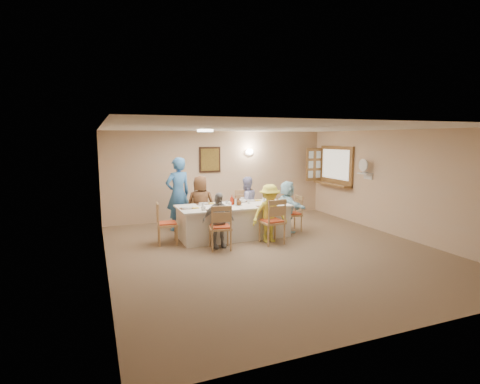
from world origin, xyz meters
name	(u,v)px	position (x,y,z in m)	size (l,w,h in m)	color
ground	(274,251)	(0.00, 0.00, 0.00)	(7.00, 7.00, 0.00)	brown
room_walls	(275,178)	(0.00, 0.00, 1.51)	(7.00, 7.00, 7.00)	#D7AF86
wall_picture	(210,160)	(-0.30, 3.46, 1.70)	(0.62, 0.05, 0.72)	#372113
wall_sconce	(249,152)	(0.90, 3.44, 1.90)	(0.26, 0.09, 0.18)	white
ceiling_light	(205,131)	(-1.00, 1.50, 2.47)	(0.36, 0.36, 0.05)	white
serving_hatch	(336,166)	(3.21, 2.40, 1.50)	(0.06, 1.50, 1.15)	brown
hatch_sill	(332,184)	(3.09, 2.40, 0.97)	(0.30, 1.50, 0.05)	brown
shutter_door	(314,164)	(2.95, 3.16, 1.50)	(0.55, 0.04, 1.00)	brown
fan_shelf	(365,174)	(3.13, 1.05, 1.40)	(0.22, 0.36, 0.03)	white
desk_fan	(364,168)	(3.10, 1.05, 1.55)	(0.30, 0.30, 0.28)	#A5A5A8
dining_table	(234,221)	(-0.39, 1.33, 0.38)	(2.60, 1.10, 0.76)	white
chair_back_left	(200,213)	(-0.99, 2.13, 0.46)	(0.44, 0.44, 0.92)	tan
chair_back_right	(244,209)	(0.21, 2.13, 0.48)	(0.46, 0.46, 0.96)	tan
chair_front_left	(220,227)	(-0.99, 0.53, 0.48)	(0.46, 0.46, 0.96)	tan
chair_front_right	(272,221)	(0.21, 0.53, 0.51)	(0.49, 0.49, 1.01)	tan
chair_left_end	(167,223)	(-1.94, 1.33, 0.46)	(0.45, 0.45, 0.93)	tan
chair_right_end	(292,213)	(1.16, 1.33, 0.45)	(0.43, 0.43, 0.89)	tan
diner_back_left	(201,204)	(-0.99, 2.01, 0.71)	(0.76, 0.57, 1.41)	#55361F
diner_back_right	(246,203)	(0.21, 2.01, 0.67)	(0.74, 0.62, 1.34)	#9292BE
diner_front_left	(218,220)	(-0.99, 0.65, 0.59)	(0.71, 0.32, 1.18)	#9C9C9C
diner_front_right	(270,213)	(0.21, 0.65, 0.65)	(0.84, 0.49, 1.30)	#F9F04A
diner_right_end	(287,206)	(1.03, 1.33, 0.63)	(0.38, 1.18, 1.27)	#B5E8F9
caregiver	(178,194)	(-1.44, 2.48, 0.92)	(0.77, 0.61, 1.84)	#3974B6
placemat_fl	(214,210)	(-0.99, 0.91, 0.76)	(0.36, 0.27, 0.01)	#472B19
plate_fl	(214,210)	(-0.99, 0.91, 0.77)	(0.22, 0.22, 0.01)	white
napkin_fl	(223,210)	(-0.81, 0.86, 0.77)	(0.14, 0.14, 0.01)	gold
placemat_fr	(265,206)	(0.21, 0.91, 0.76)	(0.34, 0.25, 0.01)	#472B19
plate_fr	(265,206)	(0.21, 0.91, 0.77)	(0.22, 0.22, 0.01)	white
napkin_fr	(273,206)	(0.39, 0.86, 0.77)	(0.14, 0.14, 0.01)	gold
placemat_bl	(204,204)	(-0.99, 1.75, 0.76)	(0.36, 0.27, 0.01)	#472B19
plate_bl	(204,203)	(-0.99, 1.75, 0.77)	(0.23, 0.23, 0.01)	white
napkin_bl	(212,203)	(-0.81, 1.70, 0.77)	(0.14, 0.14, 0.01)	gold
placemat_br	(250,201)	(0.21, 1.75, 0.76)	(0.33, 0.25, 0.01)	#472B19
plate_br	(250,200)	(0.21, 1.75, 0.77)	(0.25, 0.25, 0.02)	white
napkin_br	(258,200)	(0.39, 1.70, 0.77)	(0.15, 0.15, 0.01)	gold
placemat_le	(187,208)	(-1.49, 1.33, 0.76)	(0.32, 0.24, 0.01)	#472B19
plate_le	(187,208)	(-1.49, 1.33, 0.77)	(0.22, 0.22, 0.01)	white
napkin_le	(196,208)	(-1.31, 1.28, 0.77)	(0.13, 0.13, 0.01)	gold
placemat_re	(277,202)	(0.73, 1.33, 0.76)	(0.35, 0.26, 0.01)	#472B19
plate_re	(277,202)	(0.73, 1.33, 0.77)	(0.24, 0.24, 0.02)	white
napkin_re	(284,202)	(0.91, 1.28, 0.77)	(0.15, 0.15, 0.01)	gold
teacup_a	(203,209)	(-1.22, 0.98, 0.80)	(0.13, 0.13, 0.08)	white
teacup_b	(242,199)	(0.04, 1.85, 0.80)	(0.09, 0.09, 0.08)	white
bowl_a	(225,206)	(-0.67, 1.11, 0.79)	(0.28, 0.28, 0.05)	white
bowl_b	(242,201)	(-0.06, 1.61, 0.79)	(0.27, 0.27, 0.06)	white
condiment_ketchup	(232,200)	(-0.41, 1.38, 0.88)	(0.12, 0.12, 0.23)	red
condiment_brown	(235,200)	(-0.33, 1.37, 0.86)	(0.11, 0.12, 0.21)	#553116
condiment_malt	(239,202)	(-0.28, 1.26, 0.85)	(0.16, 0.16, 0.17)	#553116
drinking_glass	(227,203)	(-0.54, 1.38, 0.82)	(0.06, 0.06, 0.10)	silver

